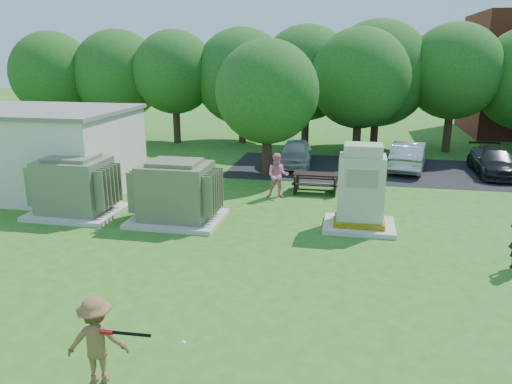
% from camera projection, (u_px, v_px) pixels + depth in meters
% --- Properties ---
extents(ground, '(120.00, 120.00, 0.00)m').
position_uv_depth(ground, '(223.00, 288.00, 12.02)').
color(ground, '#2D6619').
rests_on(ground, ground).
extents(service_building, '(10.00, 5.00, 3.20)m').
position_uv_depth(service_building, '(6.00, 151.00, 20.28)').
color(service_building, beige).
rests_on(service_building, ground).
extents(service_building_roof, '(10.20, 5.20, 0.15)m').
position_uv_depth(service_building_roof, '(0.00, 109.00, 19.82)').
color(service_building_roof, slate).
rests_on(service_building_roof, service_building).
extents(parking_strip, '(20.00, 6.00, 0.01)m').
position_uv_depth(parking_strip, '(442.00, 173.00, 23.43)').
color(parking_strip, '#232326').
rests_on(parking_strip, ground).
extents(transformer_left, '(3.00, 2.40, 2.07)m').
position_uv_depth(transformer_left, '(75.00, 187.00, 17.24)').
color(transformer_left, beige).
rests_on(transformer_left, ground).
extents(transformer_right, '(3.00, 2.40, 2.07)m').
position_uv_depth(transformer_right, '(176.00, 193.00, 16.54)').
color(transformer_right, beige).
rests_on(transformer_right, ground).
extents(generator_cabinet, '(2.25, 1.84, 2.74)m').
position_uv_depth(generator_cabinet, '(361.00, 192.00, 15.81)').
color(generator_cabinet, beige).
rests_on(generator_cabinet, ground).
extents(picnic_table, '(1.81, 1.35, 0.77)m').
position_uv_depth(picnic_table, '(316.00, 180.00, 20.11)').
color(picnic_table, black).
rests_on(picnic_table, ground).
extents(batter, '(1.15, 0.86, 1.58)m').
position_uv_depth(batter, '(97.00, 340.00, 8.42)').
color(batter, brown).
rests_on(batter, ground).
extents(person_at_picnic, '(0.93, 0.77, 1.76)m').
position_uv_depth(person_at_picnic, '(278.00, 176.00, 19.24)').
color(person_at_picnic, pink).
rests_on(person_at_picnic, ground).
extents(car_white, '(1.72, 3.85, 1.28)m').
position_uv_depth(car_white, '(296.00, 153.00, 24.80)').
color(car_white, silver).
rests_on(car_white, ground).
extents(car_silver_a, '(2.16, 4.38, 1.38)m').
position_uv_depth(car_silver_a, '(409.00, 156.00, 23.88)').
color(car_silver_a, '#AAAAAF').
rests_on(car_silver_a, ground).
extents(car_dark, '(1.72, 4.20, 1.22)m').
position_uv_depth(car_dark, '(493.00, 162.00, 22.97)').
color(car_dark, black).
rests_on(car_dark, ground).
extents(batting_equipment, '(1.46, 0.18, 0.17)m').
position_uv_depth(batting_equipment, '(132.00, 335.00, 8.17)').
color(batting_equipment, black).
rests_on(batting_equipment, ground).
extents(tree_row, '(41.30, 13.30, 7.30)m').
position_uv_depth(tree_row, '(337.00, 76.00, 28.02)').
color(tree_row, '#47301E').
rests_on(tree_row, ground).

